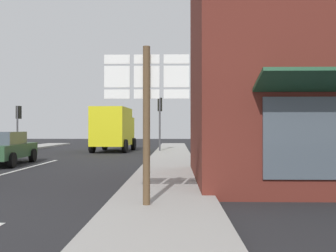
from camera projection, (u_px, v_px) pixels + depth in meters
name	position (u px, v px, depth m)	size (l,w,h in m)	color
ground_plane	(41.00, 164.00, 15.96)	(80.00, 80.00, 0.00)	#232326
sidewalk_right	(169.00, 168.00, 13.83)	(2.24, 44.00, 0.14)	#9E9B96
sedan_far	(2.00, 148.00, 15.64)	(2.25, 4.33, 1.47)	#2D5133
delivery_truck	(113.00, 128.00, 24.89)	(2.68, 5.10, 3.05)	yellow
route_sign_post	(147.00, 108.00, 6.85)	(1.66, 0.14, 3.20)	brown
traffic_light_far_right	(160.00, 112.00, 23.83)	(0.30, 0.49, 3.69)	#47474C
traffic_light_far_left	(18.00, 118.00, 24.84)	(0.30, 0.49, 3.21)	#47474C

